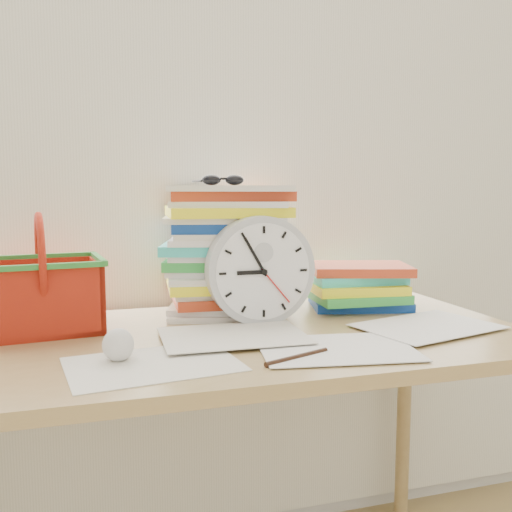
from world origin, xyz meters
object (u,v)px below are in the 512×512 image
object	(u,v)px
paper_stack	(228,250)
book_stack	(359,286)
clock	(260,270)
desk	(230,366)
basket	(41,274)

from	to	relation	value
paper_stack	book_stack	world-z (taller)	paper_stack
clock	book_stack	xyz separation A→B (m)	(0.32, 0.10, -0.07)
desk	book_stack	size ratio (longest dim) A/B	4.91
paper_stack	basket	bearing A→B (deg)	-171.21
desk	clock	distance (m)	0.24
desk	paper_stack	distance (m)	0.34
desk	basket	xyz separation A→B (m)	(-0.41, 0.16, 0.21)
paper_stack	book_stack	xyz separation A→B (m)	(0.37, -0.05, -0.11)
desk	paper_stack	bearing A→B (deg)	77.19
paper_stack	clock	bearing A→B (deg)	-72.82
desk	book_stack	bearing A→B (deg)	23.02
paper_stack	basket	xyz separation A→B (m)	(-0.47, -0.07, -0.03)
desk	clock	size ratio (longest dim) A/B	5.21
desk	paper_stack	xyz separation A→B (m)	(0.05, 0.23, 0.25)
desk	clock	world-z (taller)	clock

